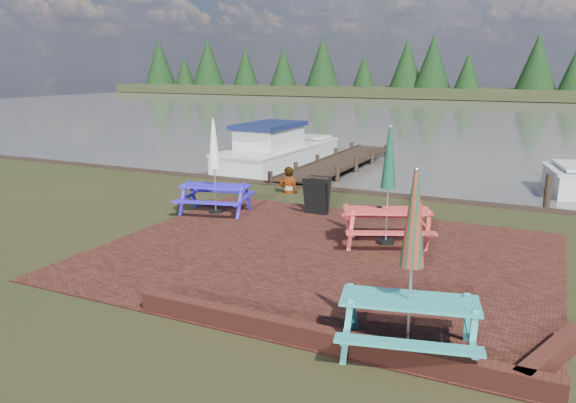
# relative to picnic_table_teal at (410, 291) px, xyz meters

# --- Properties ---
(ground) EXTENTS (120.00, 120.00, 0.00)m
(ground) POSITION_rel_picnic_table_teal_xyz_m (-2.55, 2.18, -0.87)
(ground) COLOR black
(ground) RESTS_ON ground
(paving) EXTENTS (9.00, 7.50, 0.02)m
(paving) POSITION_rel_picnic_table_teal_xyz_m (-2.55, 3.18, -0.86)
(paving) COLOR #351510
(paving) RESTS_ON ground
(brick_wall) EXTENTS (6.21, 1.79, 0.30)m
(brick_wall) POSITION_rel_picnic_table_teal_xyz_m (-0.41, -0.24, -0.72)
(brick_wall) COLOR #4C1E16
(brick_wall) RESTS_ON ground
(water) EXTENTS (120.00, 60.00, 0.02)m
(water) POSITION_rel_picnic_table_teal_xyz_m (-2.55, 39.18, -0.87)
(water) COLOR #44413A
(water) RESTS_ON ground
(far_treeline) EXTENTS (120.00, 10.00, 8.10)m
(far_treeline) POSITION_rel_picnic_table_teal_xyz_m (-2.55, 68.18, 2.41)
(far_treeline) COLOR black
(far_treeline) RESTS_ON ground
(picnic_table_teal) EXTENTS (2.12, 1.97, 2.50)m
(picnic_table_teal) POSITION_rel_picnic_table_teal_xyz_m (0.00, 0.00, 0.00)
(picnic_table_teal) COLOR teal
(picnic_table_teal) RESTS_ON ground
(picnic_table_red) EXTENTS (2.34, 2.23, 2.55)m
(picnic_table_red) POSITION_rel_picnic_table_teal_xyz_m (-1.59, 4.47, 0.02)
(picnic_table_red) COLOR red
(picnic_table_red) RESTS_ON ground
(picnic_table_blue) EXTENTS (2.09, 1.94, 2.46)m
(picnic_table_blue) POSITION_rel_picnic_table_teal_xyz_m (-6.35, 5.12, -0.01)
(picnic_table_blue) COLOR #2D1BCD
(picnic_table_blue) RESTS_ON ground
(chalkboard) EXTENTS (0.61, 0.57, 0.98)m
(chalkboard) POSITION_rel_picnic_table_teal_xyz_m (-3.92, 6.17, -0.37)
(chalkboard) COLOR black
(chalkboard) RESTS_ON ground
(jetty) EXTENTS (1.76, 9.08, 1.00)m
(jetty) POSITION_rel_picnic_table_teal_xyz_m (-6.05, 13.45, -0.76)
(jetty) COLOR black
(jetty) RESTS_ON ground
(boat_jetty) EXTENTS (2.52, 6.89, 1.98)m
(boat_jetty) POSITION_rel_picnic_table_teal_xyz_m (-8.59, 13.14, -0.48)
(boat_jetty) COLOR beige
(boat_jetty) RESTS_ON ground
(person) EXTENTS (0.68, 0.54, 1.62)m
(person) POSITION_rel_picnic_table_teal_xyz_m (-5.67, 8.10, -0.07)
(person) COLOR gray
(person) RESTS_ON ground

